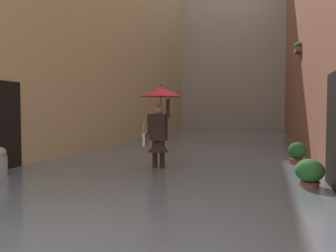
% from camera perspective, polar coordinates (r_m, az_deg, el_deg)
% --- Properties ---
extents(ground_plane, '(60.00, 60.00, 0.00)m').
position_cam_1_polar(ground_plane, '(13.11, 5.98, -4.04)').
color(ground_plane, '#605B56').
extents(flood_water, '(7.65, 26.58, 0.19)m').
position_cam_1_polar(flood_water, '(13.10, 5.98, -3.61)').
color(flood_water, slate).
rests_on(flood_water, ground_plane).
extents(building_facade_left, '(2.04, 24.58, 9.63)m').
position_cam_1_polar(building_facade_left, '(13.38, 25.49, 16.61)').
color(building_facade_left, '#935642').
rests_on(building_facade_left, ground_plane).
extents(building_facade_right, '(2.04, 24.58, 10.40)m').
position_cam_1_polar(building_facade_right, '(14.87, -11.34, 16.93)').
color(building_facade_right, tan).
rests_on(building_facade_right, ground_plane).
extents(building_facade_far, '(10.45, 1.80, 12.29)m').
position_cam_1_polar(building_facade_far, '(24.55, 10.76, 13.52)').
color(building_facade_far, '#A89989').
rests_on(building_facade_far, ground_plane).
extents(person_wading, '(1.01, 1.01, 2.14)m').
position_cam_1_polar(person_wading, '(7.94, -1.41, 2.34)').
color(person_wading, '#4C4233').
rests_on(person_wading, ground_plane).
extents(potted_plant_near_left, '(0.50, 0.50, 0.69)m').
position_cam_1_polar(potted_plant_near_left, '(6.56, 22.56, -7.57)').
color(potted_plant_near_left, brown).
rests_on(potted_plant_near_left, ground_plane).
extents(potted_plant_far_left, '(0.43, 0.43, 0.73)m').
position_cam_1_polar(potted_plant_far_left, '(9.17, 20.76, -4.74)').
color(potted_plant_far_left, brown).
rests_on(potted_plant_far_left, ground_plane).
extents(mooring_bollard, '(0.27, 0.27, 0.79)m').
position_cam_1_polar(mooring_bollard, '(7.80, -26.16, -6.08)').
color(mooring_bollard, gray).
rests_on(mooring_bollard, ground_plane).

